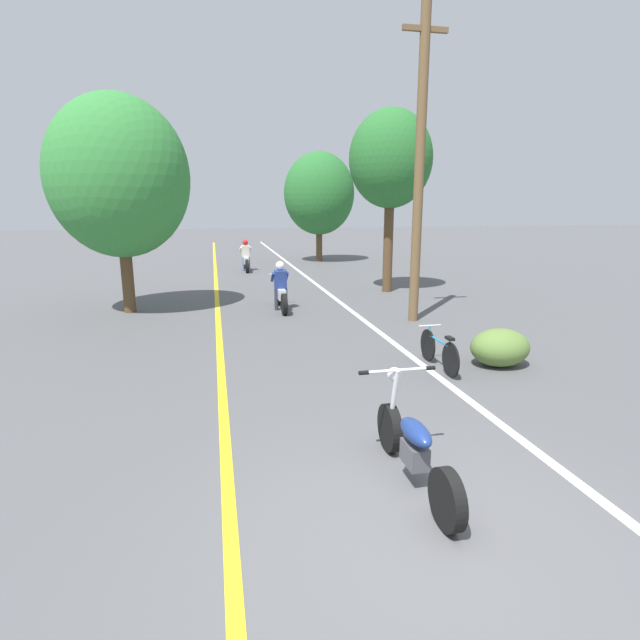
{
  "coord_description": "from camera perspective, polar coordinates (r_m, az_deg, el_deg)",
  "views": [
    {
      "loc": [
        -1.73,
        -3.62,
        2.91
      ],
      "look_at": [
        0.07,
        4.87,
        0.9
      ],
      "focal_mm": 28.0,
      "sensor_mm": 36.0,
      "label": 1
    }
  ],
  "objects": [
    {
      "name": "roadside_tree_right_near",
      "position": [
        17.15,
        8.09,
        17.64
      ],
      "size": [
        2.74,
        2.47,
        5.94
      ],
      "color": "#513A23",
      "rests_on": "ground"
    },
    {
      "name": "roadside_bush",
      "position": [
        9.75,
        19.87,
        -2.97
      ],
      "size": [
        1.1,
        0.88,
        0.7
      ],
      "color": "#5B7A38",
      "rests_on": "ground"
    },
    {
      "name": "roadside_tree_right_far",
      "position": [
        26.27,
        -0.1,
        14.24
      ],
      "size": [
        3.61,
        3.25,
        5.54
      ],
      "color": "#513A23",
      "rests_on": "ground"
    },
    {
      "name": "utility_pole",
      "position": [
        12.78,
        11.29,
        16.78
      ],
      "size": [
        1.1,
        0.24,
        7.41
      ],
      "color": "brown",
      "rests_on": "ground"
    },
    {
      "name": "lane_stripe_edge",
      "position": [
        17.15,
        0.67,
        3.29
      ],
      "size": [
        0.14,
        48.0,
        0.01
      ],
      "primitive_type": "cube",
      "color": "white",
      "rests_on": "ground"
    },
    {
      "name": "ground_plane",
      "position": [
        4.96,
        11.89,
        -23.24
      ],
      "size": [
        120.0,
        120.0,
        0.0
      ],
      "primitive_type": "plane",
      "color": "#515154"
    },
    {
      "name": "motorcycle_rider_far",
      "position": [
        22.8,
        -8.48,
        6.91
      ],
      "size": [
        0.5,
        2.08,
        1.38
      ],
      "color": "black",
      "rests_on": "ground"
    },
    {
      "name": "lane_stripe_center",
      "position": [
        16.74,
        -11.72,
        2.78
      ],
      "size": [
        0.14,
        48.0,
        0.01
      ],
      "primitive_type": "cube",
      "color": "yellow",
      "rests_on": "ground"
    },
    {
      "name": "motorcycle_rider_lead",
      "position": [
        14.13,
        -4.53,
        3.3
      ],
      "size": [
        0.5,
        2.02,
        1.38
      ],
      "color": "black",
      "rests_on": "ground"
    },
    {
      "name": "motorcycle_foreground",
      "position": [
        5.54,
        10.62,
        -14.06
      ],
      "size": [
        0.91,
        2.11,
        1.1
      ],
      "color": "black",
      "rests_on": "ground"
    },
    {
      "name": "roadside_tree_left",
      "position": [
        14.56,
        -22.01,
        14.87
      ],
      "size": [
        3.65,
        3.28,
        5.71
      ],
      "color": "#513A23",
      "rests_on": "ground"
    },
    {
      "name": "bicycle_parked",
      "position": [
        9.29,
        13.44,
        -3.43
      ],
      "size": [
        0.44,
        1.56,
        0.71
      ],
      "color": "black",
      "rests_on": "ground"
    }
  ]
}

